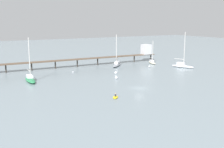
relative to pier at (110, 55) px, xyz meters
The scene contains 11 objects.
ground_plane 43.44m from the pier, 109.54° to the right, with size 400.00×400.00×0.00m, color gray.
pier is the anchor object (origin of this frame).
sailboat_green 41.59m from the pier, 154.98° to the right, with size 2.89×9.48×13.14m.
sailboat_gray 7.05m from the pier, 94.30° to the right, with size 8.23×8.12×12.48m.
sailboat_cream 18.12m from the pier, 26.89° to the right, with size 3.87×7.17×9.52m.
sailboat_white 29.57m from the pier, 48.09° to the right, with size 5.40×8.97×13.65m.
dinghy_yellow 52.19m from the pier, 118.65° to the right, with size 2.55×2.74×1.14m.
mooring_buoy_mid 22.76m from the pier, 114.92° to the right, with size 0.89×0.89×0.89m, color silver.
mooring_buoy_near 17.95m from the pier, 60.17° to the right, with size 0.67×0.67×0.67m, color silver.
mooring_buoy_outer 24.03m from the pier, 152.68° to the right, with size 0.54×0.54×0.54m, color silver.
mooring_buoy_far 30.88m from the pier, 116.29° to the right, with size 0.87×0.87×0.87m, color silver.
Camera 1 is at (-43.78, -59.70, 18.09)m, focal length 45.16 mm.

